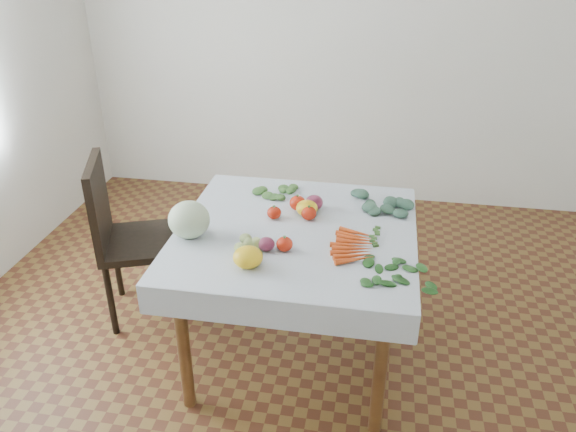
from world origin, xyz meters
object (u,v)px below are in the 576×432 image
object	(u,v)px
cabbage	(189,220)
heirloom_back	(307,208)
table	(296,248)
chair	(123,230)
carrot_bunch	(354,245)

from	to	relation	value
cabbage	heirloom_back	xyz separation A→B (m)	(0.50, 0.30, -0.05)
table	heirloom_back	size ratio (longest dim) A/B	9.22
table	chair	world-z (taller)	chair
heirloom_back	cabbage	bearing A→B (deg)	-149.11
heirloom_back	carrot_bunch	distance (m)	0.38
carrot_bunch	heirloom_back	bearing A→B (deg)	132.17
cabbage	table	bearing A→B (deg)	16.49
table	cabbage	world-z (taller)	cabbage
cabbage	heirloom_back	distance (m)	0.59
heirloom_back	carrot_bunch	xyz separation A→B (m)	(0.25, -0.28, -0.02)
cabbage	carrot_bunch	bearing A→B (deg)	1.66
table	cabbage	size ratio (longest dim) A/B	5.22
cabbage	chair	bearing A→B (deg)	146.97
table	carrot_bunch	distance (m)	0.33
heirloom_back	carrot_bunch	world-z (taller)	heirloom_back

